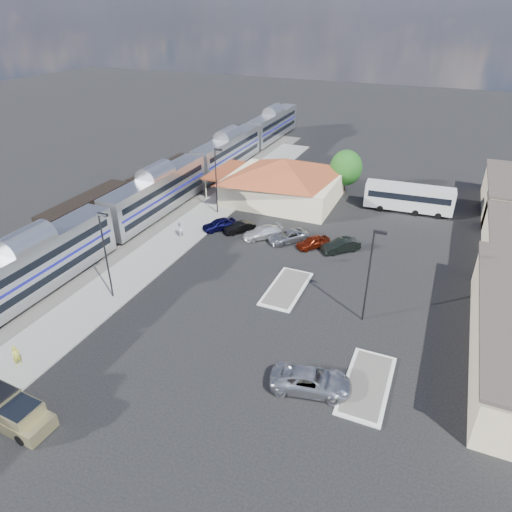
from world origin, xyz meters
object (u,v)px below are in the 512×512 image
at_px(station_depot, 283,180).
at_px(suv, 311,381).
at_px(coach_bus, 409,197).
at_px(pickup_truck, 11,411).

distance_m(station_depot, suv, 37.17).
relative_size(station_depot, coach_bus, 1.57).
height_order(pickup_truck, coach_bus, coach_bus).
height_order(station_depot, coach_bus, station_depot).
xyz_separation_m(pickup_truck, coach_bus, (20.04, 47.70, 1.13)).
relative_size(station_depot, suv, 3.07).
height_order(suv, coach_bus, coach_bus).
relative_size(pickup_truck, coach_bus, 0.54).
height_order(station_depot, pickup_truck, station_depot).
bearing_deg(suv, station_depot, 11.96).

